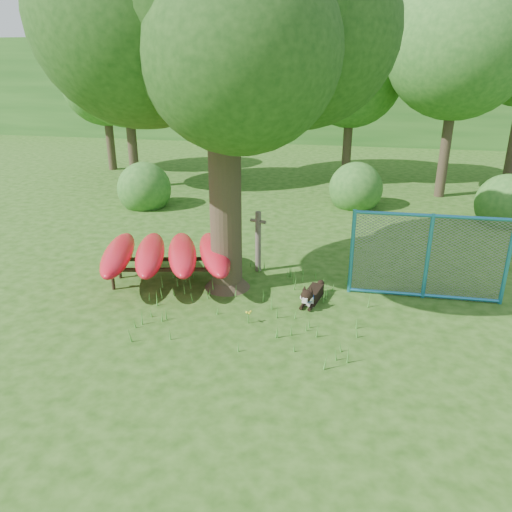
% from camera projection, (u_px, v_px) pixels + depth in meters
% --- Properties ---
extents(ground, '(80.00, 80.00, 0.00)m').
position_uv_depth(ground, '(232.00, 328.00, 9.28)').
color(ground, '#1D430D').
rests_on(ground, ground).
extents(oak_tree, '(6.55, 5.71, 8.32)m').
position_uv_depth(oak_tree, '(219.00, 7.00, 8.99)').
color(oak_tree, '#34291C').
rests_on(oak_tree, ground).
extents(wooden_post, '(0.40, 0.20, 1.45)m').
position_uv_depth(wooden_post, '(258.00, 240.00, 11.55)').
color(wooden_post, brown).
rests_on(wooden_post, ground).
extents(kayak_rack, '(3.52, 3.15, 0.91)m').
position_uv_depth(kayak_rack, '(166.00, 254.00, 10.91)').
color(kayak_rack, black).
rests_on(kayak_rack, ground).
extents(husky_dog, '(0.42, 1.08, 0.49)m').
position_uv_depth(husky_dog, '(311.00, 295.00, 10.20)').
color(husky_dog, black).
rests_on(husky_dog, ground).
extents(fence_section, '(3.13, 0.14, 3.05)m').
position_uv_depth(fence_section, '(428.00, 257.00, 10.15)').
color(fence_section, teal).
rests_on(fence_section, ground).
extents(wildflower_clump, '(0.12, 0.10, 0.26)m').
position_uv_depth(wildflower_clump, '(248.00, 313.00, 9.38)').
color(wildflower_clump, '#48912F').
rests_on(wildflower_clump, ground).
extents(bg_tree_a, '(4.40, 4.40, 6.70)m').
position_uv_depth(bg_tree_a, '(125.00, 65.00, 18.01)').
color(bg_tree_a, '#34291C').
rests_on(bg_tree_a, ground).
extents(bg_tree_b, '(5.20, 5.20, 8.22)m').
position_uv_depth(bg_tree_b, '(232.00, 33.00, 18.74)').
color(bg_tree_b, '#34291C').
rests_on(bg_tree_b, ground).
extents(bg_tree_c, '(4.00, 4.00, 6.12)m').
position_uv_depth(bg_tree_c, '(352.00, 75.00, 19.33)').
color(bg_tree_c, '#34291C').
rests_on(bg_tree_c, ground).
extents(bg_tree_d, '(4.80, 4.80, 7.50)m').
position_uv_depth(bg_tree_d, '(459.00, 46.00, 16.48)').
color(bg_tree_d, '#34291C').
rests_on(bg_tree_d, ground).
extents(bg_tree_f, '(3.60, 3.60, 5.55)m').
position_uv_depth(bg_tree_f, '(104.00, 83.00, 21.50)').
color(bg_tree_f, '#34291C').
rests_on(bg_tree_f, ground).
extents(shrub_left, '(1.80, 1.80, 1.80)m').
position_uv_depth(shrub_left, '(146.00, 206.00, 17.08)').
color(shrub_left, '#28601F').
rests_on(shrub_left, ground).
extents(shrub_right, '(1.80, 1.80, 1.80)m').
position_uv_depth(shrub_right, '(502.00, 223.00, 15.31)').
color(shrub_right, '#28601F').
rests_on(shrub_right, ground).
extents(shrub_mid, '(1.80, 1.80, 1.80)m').
position_uv_depth(shrub_mid, '(354.00, 206.00, 17.09)').
color(shrub_mid, '#28601F').
rests_on(shrub_mid, ground).
extents(wooded_hillside, '(80.00, 12.00, 6.00)m').
position_uv_depth(wooded_hillside, '(335.00, 87.00, 33.69)').
color(wooded_hillside, '#28601F').
rests_on(wooded_hillside, ground).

